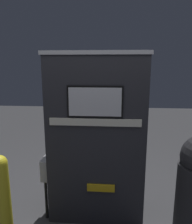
% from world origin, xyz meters
% --- Properties ---
extents(gas_pump, '(1.17, 0.54, 1.92)m').
position_xyz_m(gas_pump, '(-0.00, 0.25, 0.96)').
color(gas_pump, '#28282D').
rests_on(gas_pump, ground_plane).
extents(safety_bollard, '(0.15, 0.15, 0.96)m').
position_xyz_m(safety_bollard, '(-0.86, -0.36, 0.51)').
color(safety_bollard, yellow).
rests_on(safety_bollard, ground_plane).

